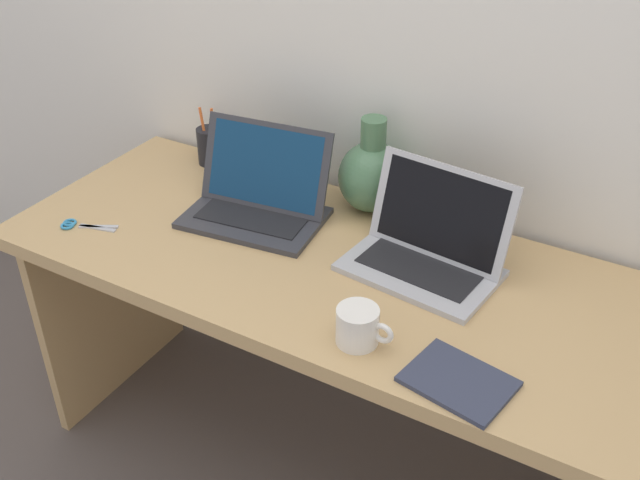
{
  "coord_description": "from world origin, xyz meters",
  "views": [
    {
      "loc": [
        0.74,
        -1.27,
        1.75
      ],
      "look_at": [
        0.0,
        0.0,
        0.78
      ],
      "focal_mm": 41.81,
      "sensor_mm": 36.0,
      "label": 1
    }
  ],
  "objects_px": {
    "coffee_mug": "(358,326)",
    "pen_cup": "(210,146)",
    "green_vase": "(372,175)",
    "scissors": "(79,225)",
    "laptop_right": "(430,243)",
    "laptop_left": "(259,194)",
    "notebook_stack": "(458,381)"
  },
  "relations": [
    {
      "from": "pen_cup",
      "to": "scissors",
      "type": "bearing_deg",
      "value": -99.63
    },
    {
      "from": "laptop_left",
      "to": "notebook_stack",
      "type": "distance_m",
      "value": 0.76
    },
    {
      "from": "laptop_left",
      "to": "green_vase",
      "type": "height_order",
      "value": "green_vase"
    },
    {
      "from": "laptop_left",
      "to": "laptop_right",
      "type": "xyz_separation_m",
      "value": [
        0.47,
        0.0,
        0.0
      ]
    },
    {
      "from": "laptop_right",
      "to": "green_vase",
      "type": "xyz_separation_m",
      "value": [
        -0.24,
        0.17,
        0.04
      ]
    },
    {
      "from": "laptop_right",
      "to": "scissors",
      "type": "xyz_separation_m",
      "value": [
        -0.84,
        -0.29,
        -0.06
      ]
    },
    {
      "from": "coffee_mug",
      "to": "pen_cup",
      "type": "height_order",
      "value": "pen_cup"
    },
    {
      "from": "coffee_mug",
      "to": "pen_cup",
      "type": "bearing_deg",
      "value": 146.58
    },
    {
      "from": "coffee_mug",
      "to": "pen_cup",
      "type": "relative_size",
      "value": 0.71
    },
    {
      "from": "green_vase",
      "to": "scissors",
      "type": "relative_size",
      "value": 1.77
    },
    {
      "from": "pen_cup",
      "to": "scissors",
      "type": "relative_size",
      "value": 1.21
    },
    {
      "from": "laptop_left",
      "to": "coffee_mug",
      "type": "xyz_separation_m",
      "value": [
        0.46,
        -0.32,
        -0.02
      ]
    },
    {
      "from": "coffee_mug",
      "to": "laptop_right",
      "type": "bearing_deg",
      "value": 87.08
    },
    {
      "from": "laptop_left",
      "to": "scissors",
      "type": "distance_m",
      "value": 0.47
    },
    {
      "from": "pen_cup",
      "to": "laptop_right",
      "type": "bearing_deg",
      "value": -12.36
    },
    {
      "from": "green_vase",
      "to": "pen_cup",
      "type": "distance_m",
      "value": 0.53
    },
    {
      "from": "laptop_left",
      "to": "notebook_stack",
      "type": "relative_size",
      "value": 1.91
    },
    {
      "from": "laptop_left",
      "to": "notebook_stack",
      "type": "bearing_deg",
      "value": -26.12
    },
    {
      "from": "green_vase",
      "to": "scissors",
      "type": "xyz_separation_m",
      "value": [
        -0.6,
        -0.45,
        -0.1
      ]
    },
    {
      "from": "laptop_right",
      "to": "pen_cup",
      "type": "height_order",
      "value": "laptop_right"
    },
    {
      "from": "green_vase",
      "to": "pen_cup",
      "type": "xyz_separation_m",
      "value": [
        -0.53,
        -0.0,
        -0.04
      ]
    },
    {
      "from": "pen_cup",
      "to": "scissors",
      "type": "distance_m",
      "value": 0.46
    },
    {
      "from": "pen_cup",
      "to": "laptop_left",
      "type": "bearing_deg",
      "value": -30.5
    },
    {
      "from": "notebook_stack",
      "to": "laptop_left",
      "type": "bearing_deg",
      "value": 153.88
    },
    {
      "from": "notebook_stack",
      "to": "coffee_mug",
      "type": "relative_size",
      "value": 1.58
    },
    {
      "from": "laptop_left",
      "to": "green_vase",
      "type": "relative_size",
      "value": 1.46
    },
    {
      "from": "laptop_left",
      "to": "coffee_mug",
      "type": "distance_m",
      "value": 0.56
    },
    {
      "from": "notebook_stack",
      "to": "scissors",
      "type": "bearing_deg",
      "value": 177.25
    },
    {
      "from": "laptop_right",
      "to": "scissors",
      "type": "bearing_deg",
      "value": -161.17
    },
    {
      "from": "laptop_right",
      "to": "coffee_mug",
      "type": "xyz_separation_m",
      "value": [
        -0.02,
        -0.33,
        -0.02
      ]
    },
    {
      "from": "laptop_left",
      "to": "scissors",
      "type": "bearing_deg",
      "value": -142.35
    },
    {
      "from": "green_vase",
      "to": "pen_cup",
      "type": "relative_size",
      "value": 1.46
    }
  ]
}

